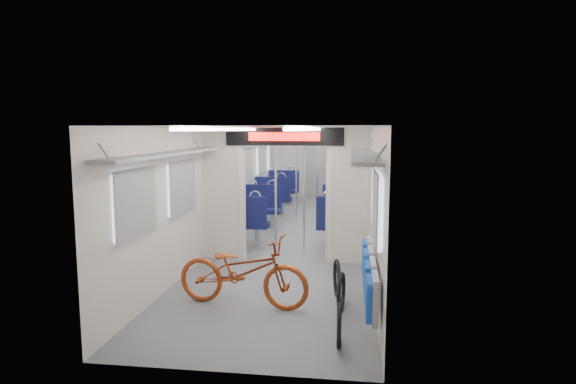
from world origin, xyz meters
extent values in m
plane|color=#515456|center=(0.00, 0.00, 0.00)|extent=(12.00, 12.00, 0.00)
cube|color=beige|center=(-1.45, 0.00, 1.15)|extent=(0.02, 12.00, 2.30)
cube|color=beige|center=(1.45, 0.00, 1.15)|extent=(0.02, 12.00, 2.30)
cube|color=beige|center=(0.00, 6.00, 1.15)|extent=(2.90, 0.02, 2.30)
cube|color=beige|center=(0.00, -6.00, 1.15)|extent=(2.90, 0.02, 2.30)
cube|color=silver|center=(0.00, 0.00, 2.30)|extent=(2.90, 12.00, 0.02)
cube|color=white|center=(-0.55, 0.00, 2.27)|extent=(0.12, 11.40, 0.04)
cube|color=white|center=(0.55, 0.00, 2.27)|extent=(0.12, 11.40, 0.04)
cube|color=beige|center=(-1.12, -2.00, 1.00)|extent=(0.65, 0.18, 2.00)
cube|color=beige|center=(1.12, -2.00, 1.00)|extent=(0.65, 0.18, 2.00)
cube|color=beige|center=(0.00, -2.00, 2.15)|extent=(2.90, 0.18, 0.30)
cylinder|color=beige|center=(-0.80, -2.00, 1.00)|extent=(0.20, 0.20, 2.00)
cylinder|color=beige|center=(0.80, -2.00, 1.00)|extent=(0.20, 0.20, 2.00)
cube|color=black|center=(0.00, -2.11, 2.15)|extent=(2.00, 0.03, 0.30)
cube|color=#FF0C07|center=(0.00, -2.13, 2.15)|extent=(1.20, 0.02, 0.14)
cube|color=silver|center=(-1.42, -4.80, 1.40)|extent=(0.04, 1.00, 0.75)
cube|color=silver|center=(1.42, -4.80, 1.40)|extent=(0.04, 1.00, 0.75)
cube|color=silver|center=(-1.42, -3.20, 1.40)|extent=(0.04, 1.00, 0.75)
cube|color=silver|center=(1.42, -3.20, 1.40)|extent=(0.04, 1.00, 0.75)
cube|color=silver|center=(-1.42, -0.50, 1.40)|extent=(0.04, 1.00, 0.75)
cube|color=silver|center=(1.42, -0.50, 1.40)|extent=(0.04, 1.00, 0.75)
cube|color=silver|center=(-1.42, 1.40, 1.40)|extent=(0.04, 1.00, 0.75)
cube|color=silver|center=(1.42, 1.40, 1.40)|extent=(0.04, 1.00, 0.75)
cube|color=silver|center=(-1.42, 3.30, 1.40)|extent=(0.04, 1.00, 0.75)
cube|color=silver|center=(1.42, 3.30, 1.40)|extent=(0.04, 1.00, 0.75)
cube|color=silver|center=(-1.42, 5.10, 1.40)|extent=(0.04, 1.00, 0.75)
cube|color=silver|center=(1.42, 5.10, 1.40)|extent=(0.04, 1.00, 0.75)
cube|color=gray|center=(-1.27, -4.00, 1.95)|extent=(0.30, 3.60, 0.04)
cube|color=gray|center=(1.27, -4.00, 1.95)|extent=(0.30, 3.60, 0.04)
cube|color=gray|center=(-1.27, 2.00, 1.95)|extent=(0.30, 7.60, 0.04)
cube|color=gray|center=(1.27, 2.00, 1.95)|extent=(0.30, 7.60, 0.04)
cube|color=gray|center=(0.00, 5.94, 1.00)|extent=(0.90, 0.05, 2.00)
imported|color=#973B16|center=(-0.24, -4.28, 0.46)|extent=(1.83, 0.86, 0.92)
cube|color=gray|center=(1.38, -5.42, 0.58)|extent=(0.06, 0.42, 0.47)
cube|color=#113D9F|center=(1.32, -5.42, 0.58)|extent=(0.06, 0.38, 0.40)
cube|color=gray|center=(1.38, -4.87, 0.58)|extent=(0.06, 0.42, 0.47)
cube|color=#113D9F|center=(1.32, -4.87, 0.58)|extent=(0.06, 0.38, 0.40)
cube|color=gray|center=(1.38, -4.32, 0.58)|extent=(0.06, 0.42, 0.47)
cube|color=#113D9F|center=(1.32, -4.32, 0.58)|extent=(0.06, 0.38, 0.40)
cube|color=gray|center=(1.38, -3.77, 0.58)|extent=(0.06, 0.42, 0.47)
cube|color=#113D9F|center=(1.32, -3.77, 0.58)|extent=(0.06, 0.38, 0.40)
torus|color=black|center=(1.03, -5.33, 0.21)|extent=(0.06, 0.48, 0.48)
torus|color=black|center=(1.03, -4.31, 0.22)|extent=(0.11, 0.50, 0.50)
torus|color=black|center=(0.95, -3.78, 0.23)|extent=(0.13, 0.52, 0.52)
cube|color=#0C0F38|center=(-0.70, -0.99, 0.40)|extent=(0.44, 0.41, 0.10)
cylinder|color=gray|center=(-0.70, -0.99, 0.17)|extent=(0.10, 0.10, 0.35)
cube|color=#0C0F38|center=(-0.70, -1.16, 0.72)|extent=(0.44, 0.08, 0.54)
torus|color=silver|center=(-0.70, -1.16, 0.99)|extent=(0.23, 0.03, 0.23)
cube|color=#0C0F38|center=(-0.70, 0.69, 0.40)|extent=(0.44, 0.41, 0.10)
cylinder|color=gray|center=(-0.70, 0.69, 0.17)|extent=(0.10, 0.10, 0.35)
cube|color=#0C0F38|center=(-0.70, 0.85, 0.72)|extent=(0.44, 0.08, 0.54)
torus|color=silver|center=(-0.70, 0.85, 0.99)|extent=(0.23, 0.03, 0.23)
cube|color=#0C0F38|center=(-1.17, -0.99, 0.40)|extent=(0.44, 0.41, 0.10)
cylinder|color=gray|center=(-1.17, -0.99, 0.17)|extent=(0.10, 0.10, 0.35)
cube|color=#0C0F38|center=(-1.17, -1.16, 0.72)|extent=(0.44, 0.08, 0.54)
torus|color=silver|center=(-1.17, -1.16, 0.99)|extent=(0.23, 0.03, 0.23)
cube|color=#0C0F38|center=(-1.17, 0.69, 0.40)|extent=(0.44, 0.41, 0.10)
cylinder|color=gray|center=(-1.17, 0.69, 0.17)|extent=(0.10, 0.10, 0.35)
cube|color=#0C0F38|center=(-1.17, 0.85, 0.72)|extent=(0.44, 0.08, 0.54)
torus|color=silver|center=(-1.17, 0.85, 0.99)|extent=(0.23, 0.03, 0.23)
cube|color=#0C0F38|center=(0.70, -0.92, 0.40)|extent=(0.45, 0.42, 0.10)
cylinder|color=gray|center=(0.70, -0.92, 0.17)|extent=(0.10, 0.10, 0.35)
cube|color=#0C0F38|center=(0.70, -1.09, 0.73)|extent=(0.45, 0.08, 0.55)
torus|color=silver|center=(0.70, -1.09, 1.00)|extent=(0.23, 0.03, 0.23)
cube|color=#0C0F38|center=(0.70, 0.79, 0.40)|extent=(0.45, 0.42, 0.10)
cylinder|color=gray|center=(0.70, 0.79, 0.17)|extent=(0.10, 0.10, 0.35)
cube|color=#0C0F38|center=(0.70, 0.96, 0.73)|extent=(0.45, 0.08, 0.55)
torus|color=silver|center=(0.70, 0.96, 1.00)|extent=(0.23, 0.03, 0.23)
cube|color=#0C0F38|center=(1.17, -0.92, 0.40)|extent=(0.45, 0.42, 0.10)
cylinder|color=gray|center=(1.17, -0.92, 0.17)|extent=(0.10, 0.10, 0.35)
cube|color=#0C0F38|center=(1.17, -1.09, 0.73)|extent=(0.45, 0.08, 0.55)
torus|color=silver|center=(1.17, -1.09, 1.00)|extent=(0.23, 0.03, 0.23)
cube|color=#0C0F38|center=(1.17, 0.79, 0.40)|extent=(0.45, 0.42, 0.10)
cylinder|color=gray|center=(1.17, 0.79, 0.17)|extent=(0.10, 0.10, 0.35)
cube|color=#0C0F38|center=(1.17, 0.96, 0.73)|extent=(0.45, 0.08, 0.55)
torus|color=silver|center=(1.17, 0.96, 1.00)|extent=(0.23, 0.03, 0.23)
cube|color=#0C0F38|center=(-0.70, 2.51, 0.40)|extent=(0.47, 0.44, 0.10)
cylinder|color=gray|center=(-0.70, 2.51, 0.17)|extent=(0.10, 0.10, 0.35)
cube|color=#0C0F38|center=(-0.70, 2.33, 0.74)|extent=(0.47, 0.08, 0.58)
torus|color=silver|center=(-0.70, 2.33, 1.03)|extent=(0.24, 0.03, 0.24)
cube|color=#0C0F38|center=(-0.70, 4.29, 0.40)|extent=(0.47, 0.44, 0.10)
cylinder|color=gray|center=(-0.70, 4.29, 0.17)|extent=(0.10, 0.10, 0.35)
cube|color=#0C0F38|center=(-0.70, 4.47, 0.74)|extent=(0.47, 0.08, 0.58)
torus|color=silver|center=(-0.70, 4.47, 1.03)|extent=(0.24, 0.03, 0.24)
cube|color=#0C0F38|center=(-1.17, 2.51, 0.40)|extent=(0.47, 0.44, 0.10)
cylinder|color=gray|center=(-1.17, 2.51, 0.17)|extent=(0.10, 0.10, 0.35)
cube|color=#0C0F38|center=(-1.17, 2.33, 0.74)|extent=(0.47, 0.08, 0.58)
torus|color=silver|center=(-1.17, 2.33, 1.03)|extent=(0.24, 0.03, 0.24)
cube|color=#0C0F38|center=(-1.17, 4.29, 0.40)|extent=(0.47, 0.44, 0.10)
cylinder|color=gray|center=(-1.17, 4.29, 0.17)|extent=(0.10, 0.10, 0.35)
cube|color=#0C0F38|center=(-1.17, 4.47, 0.74)|extent=(0.47, 0.08, 0.58)
torus|color=silver|center=(-1.17, 4.47, 1.03)|extent=(0.24, 0.03, 0.24)
cube|color=#0C0F38|center=(0.70, 2.90, 0.40)|extent=(0.44, 0.41, 0.10)
cylinder|color=gray|center=(0.70, 2.90, 0.17)|extent=(0.10, 0.10, 0.35)
cube|color=#0C0F38|center=(0.70, 2.73, 0.72)|extent=(0.44, 0.08, 0.54)
torus|color=silver|center=(0.70, 2.73, 0.99)|extent=(0.22, 0.03, 0.22)
cube|color=#0C0F38|center=(0.70, 4.56, 0.40)|extent=(0.44, 0.41, 0.10)
cylinder|color=gray|center=(0.70, 4.56, 0.17)|extent=(0.10, 0.10, 0.35)
cube|color=#0C0F38|center=(0.70, 4.73, 0.72)|extent=(0.44, 0.08, 0.54)
torus|color=silver|center=(0.70, 4.73, 0.99)|extent=(0.22, 0.03, 0.22)
cube|color=#0C0F38|center=(1.17, 2.90, 0.40)|extent=(0.44, 0.41, 0.10)
cylinder|color=gray|center=(1.17, 2.90, 0.17)|extent=(0.10, 0.10, 0.35)
cube|color=#0C0F38|center=(1.17, 2.73, 0.72)|extent=(0.44, 0.08, 0.54)
torus|color=silver|center=(1.17, 2.73, 0.99)|extent=(0.22, 0.03, 0.22)
cube|color=#0C0F38|center=(1.17, 4.56, 0.40)|extent=(0.44, 0.41, 0.10)
cylinder|color=gray|center=(1.17, 4.56, 0.17)|extent=(0.10, 0.10, 0.35)
cube|color=#0C0F38|center=(1.17, 4.73, 0.72)|extent=(0.44, 0.08, 0.54)
torus|color=silver|center=(1.17, 4.73, 0.99)|extent=(0.22, 0.03, 0.22)
cylinder|color=silver|center=(-0.26, -1.40, 1.15)|extent=(0.04, 0.04, 2.30)
cylinder|color=silver|center=(0.27, -1.47, 1.15)|extent=(0.04, 0.04, 2.30)
cylinder|color=silver|center=(-0.23, 1.69, 1.15)|extent=(0.04, 0.04, 2.30)
cylinder|color=silver|center=(0.29, 1.74, 1.15)|extent=(0.04, 0.04, 2.30)
camera|label=1|loc=(1.12, -10.15, 2.26)|focal=30.00mm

